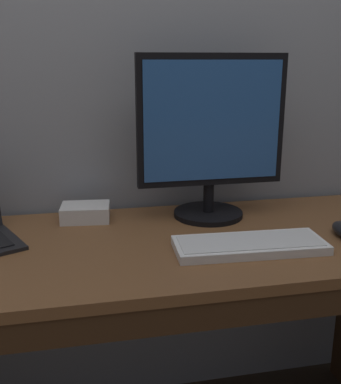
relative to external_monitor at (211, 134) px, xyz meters
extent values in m
cube|color=gray|center=(-0.27, 0.19, 0.37)|extent=(3.62, 0.04, 2.79)
cube|color=brown|center=(-0.27, -0.17, -0.28)|extent=(1.79, 0.62, 0.03)
cube|color=#3D2716|center=(-0.27, -0.46, -0.33)|extent=(1.72, 0.02, 0.07)
cylinder|color=black|center=(0.00, 0.01, -0.26)|extent=(0.22, 0.22, 0.02)
cylinder|color=black|center=(0.00, 0.01, -0.21)|extent=(0.03, 0.03, 0.09)
cube|color=black|center=(0.00, 0.00, 0.04)|extent=(0.46, 0.03, 0.40)
cube|color=#28569E|center=(0.00, -0.02, 0.04)|extent=(0.42, 0.00, 0.36)
cube|color=white|center=(0.03, -0.28, -0.26)|extent=(0.41, 0.17, 0.02)
cube|color=silver|center=(0.03, -0.28, -0.24)|extent=(0.38, 0.14, 0.00)
cube|color=silver|center=(-0.39, 0.05, -0.24)|extent=(0.16, 0.12, 0.05)
camera|label=1|loc=(-0.41, -1.35, 0.22)|focal=43.35mm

